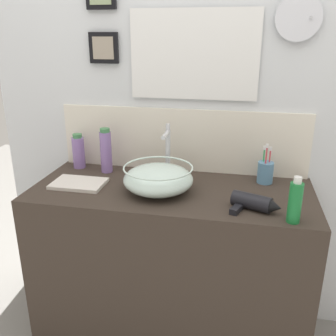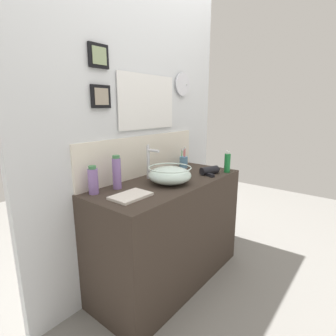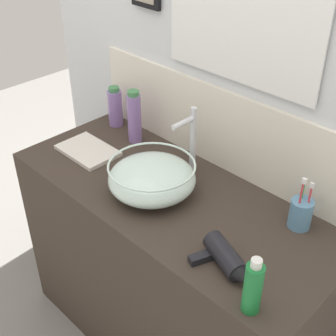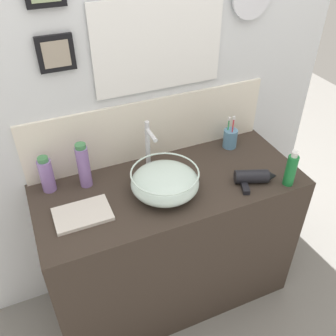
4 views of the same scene
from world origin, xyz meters
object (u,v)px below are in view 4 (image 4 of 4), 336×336
(faucet, at_px, (149,144))
(lotion_bottle, at_px, (47,175))
(glass_bowl_sink, at_px, (165,182))
(shampoo_bottle, at_px, (291,170))
(hair_drier, at_px, (254,177))
(spray_bottle, at_px, (84,166))
(toothbrush_cup, at_px, (230,138))
(hand_towel, at_px, (82,214))

(faucet, bearing_deg, lotion_bottle, 175.70)
(glass_bowl_sink, distance_m, faucet, 0.22)
(lotion_bottle, height_order, shampoo_bottle, same)
(hair_drier, height_order, lotion_bottle, lotion_bottle)
(shampoo_bottle, bearing_deg, glass_bowl_sink, 162.97)
(faucet, xyz_separation_m, spray_bottle, (-0.32, 0.00, -0.04))
(lotion_bottle, bearing_deg, glass_bowl_sink, -25.91)
(lotion_bottle, height_order, spray_bottle, spray_bottle)
(hair_drier, xyz_separation_m, toothbrush_cup, (0.05, 0.31, 0.02))
(hair_drier, bearing_deg, shampoo_bottle, -27.05)
(glass_bowl_sink, relative_size, spray_bottle, 1.36)
(lotion_bottle, bearing_deg, hair_drier, -20.31)
(glass_bowl_sink, xyz_separation_m, faucet, (-0.00, 0.20, 0.09))
(faucet, height_order, spray_bottle, faucet)
(toothbrush_cup, bearing_deg, glass_bowl_sink, -155.64)
(toothbrush_cup, relative_size, lotion_bottle, 1.08)
(toothbrush_cup, xyz_separation_m, shampoo_bottle, (0.09, -0.38, 0.03))
(faucet, bearing_deg, hair_drier, -35.44)
(glass_bowl_sink, height_order, hand_towel, glass_bowl_sink)
(shampoo_bottle, bearing_deg, toothbrush_cup, 103.30)
(glass_bowl_sink, height_order, hair_drier, glass_bowl_sink)
(glass_bowl_sink, distance_m, hand_towel, 0.38)
(hair_drier, distance_m, toothbrush_cup, 0.31)
(faucet, xyz_separation_m, shampoo_bottle, (0.56, -0.37, -0.07))
(shampoo_bottle, relative_size, hand_towel, 0.75)
(hair_drier, height_order, shampoo_bottle, shampoo_bottle)
(glass_bowl_sink, bearing_deg, hand_towel, 179.67)
(glass_bowl_sink, xyz_separation_m, hand_towel, (-0.38, 0.00, -0.05))
(hair_drier, height_order, toothbrush_cup, toothbrush_cup)
(faucet, distance_m, hand_towel, 0.45)
(toothbrush_cup, bearing_deg, hand_towel, -166.15)
(faucet, distance_m, hair_drier, 0.52)
(glass_bowl_sink, xyz_separation_m, toothbrush_cup, (0.47, 0.21, -0.01))
(hand_towel, bearing_deg, hair_drier, -7.17)
(hair_drier, relative_size, hand_towel, 0.86)
(spray_bottle, bearing_deg, hair_drier, -22.22)
(lotion_bottle, height_order, hand_towel, lotion_bottle)
(lotion_bottle, bearing_deg, hand_towel, -66.80)
(toothbrush_cup, height_order, shampoo_bottle, toothbrush_cup)
(glass_bowl_sink, relative_size, hair_drier, 1.49)
(faucet, xyz_separation_m, hair_drier, (0.41, -0.29, -0.12))
(faucet, distance_m, spray_bottle, 0.32)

